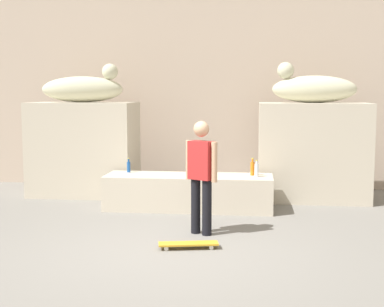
{
  "coord_description": "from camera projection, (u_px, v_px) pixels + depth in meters",
  "views": [
    {
      "loc": [
        1.14,
        -6.75,
        2.08
      ],
      "look_at": [
        0.16,
        1.79,
        1.1
      ],
      "focal_mm": 50.23,
      "sensor_mm": 36.0,
      "label": 1
    }
  ],
  "objects": [
    {
      "name": "ground_plane",
      "position": [
        165.0,
        252.0,
        7.03
      ],
      "size": [
        40.0,
        40.0,
        0.0
      ],
      "primitive_type": "plane",
      "color": "slate"
    },
    {
      "name": "facade_wall",
      "position": [
        203.0,
        60.0,
        11.96
      ],
      "size": [
        10.71,
        0.6,
        5.59
      ],
      "primitive_type": "cube",
      "color": "#BFAB98",
      "rests_on": "ground_plane"
    },
    {
      "name": "pedestal_left",
      "position": [
        84.0,
        149.0,
        10.91
      ],
      "size": [
        2.08,
        1.19,
        1.88
      ],
      "primitive_type": "cube",
      "color": "beige",
      "rests_on": "ground_plane"
    },
    {
      "name": "pedestal_right",
      "position": [
        313.0,
        152.0,
        10.39
      ],
      "size": [
        2.08,
        1.19,
        1.88
      ],
      "primitive_type": "cube",
      "color": "beige",
      "rests_on": "ground_plane"
    },
    {
      "name": "statue_reclining_left",
      "position": [
        85.0,
        88.0,
        10.78
      ],
      "size": [
        1.68,
        0.9,
        0.78
      ],
      "rotation": [
        0.0,
        0.0,
        0.22
      ],
      "color": "beige",
      "rests_on": "pedestal_left"
    },
    {
      "name": "statue_reclining_right",
      "position": [
        312.0,
        88.0,
        10.26
      ],
      "size": [
        1.6,
        0.56,
        0.78
      ],
      "rotation": [
        0.0,
        0.0,
        3.14
      ],
      "color": "beige",
      "rests_on": "pedestal_right"
    },
    {
      "name": "ledge_block",
      "position": [
        189.0,
        192.0,
        9.59
      ],
      "size": [
        2.97,
        0.86,
        0.61
      ],
      "primitive_type": "cube",
      "color": "beige",
      "rests_on": "ground_plane"
    },
    {
      "name": "skater",
      "position": [
        201.0,
        172.0,
        7.83
      ],
      "size": [
        0.48,
        0.35,
        1.67
      ],
      "rotation": [
        0.0,
        0.0,
        5.77
      ],
      "color": "black",
      "rests_on": "ground_plane"
    },
    {
      "name": "skateboard",
      "position": [
        188.0,
        244.0,
        7.18
      ],
      "size": [
        0.82,
        0.35,
        0.08
      ],
      "rotation": [
        0.0,
        0.0,
        6.48
      ],
      "color": "gold",
      "rests_on": "ground_plane"
    },
    {
      "name": "bottle_blue",
      "position": [
        129.0,
        167.0,
        9.89
      ],
      "size": [
        0.06,
        0.06,
        0.26
      ],
      "color": "#194C99",
      "rests_on": "ledge_block"
    },
    {
      "name": "bottle_orange",
      "position": [
        252.0,
        168.0,
        9.53
      ],
      "size": [
        0.07,
        0.07,
        0.31
      ],
      "color": "orange",
      "rests_on": "ledge_block"
    },
    {
      "name": "bottle_clear",
      "position": [
        257.0,
        170.0,
        9.37
      ],
      "size": [
        0.07,
        0.07,
        0.29
      ],
      "color": "silver",
      "rests_on": "ledge_block"
    },
    {
      "name": "bottle_green",
      "position": [
        198.0,
        167.0,
        9.81
      ],
      "size": [
        0.06,
        0.06,
        0.27
      ],
      "color": "#1E722D",
      "rests_on": "ledge_block"
    }
  ]
}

